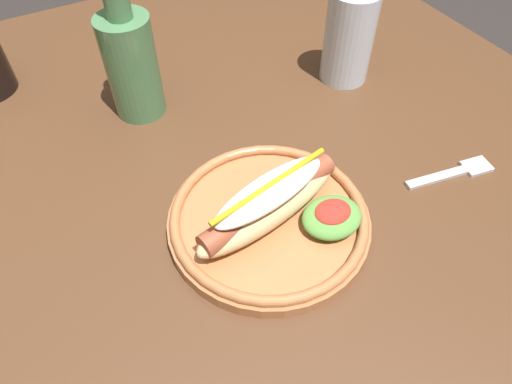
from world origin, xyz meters
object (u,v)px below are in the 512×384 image
(water_cup, at_px, (349,37))
(glass_bottle, at_px, (130,60))
(hot_dog_plate, at_px, (272,214))
(fork, at_px, (456,172))

(water_cup, bearing_deg, glass_bottle, 165.96)
(hot_dog_plate, bearing_deg, water_cup, 38.96)
(hot_dog_plate, distance_m, fork, 0.25)
(fork, bearing_deg, water_cup, 99.96)
(water_cup, bearing_deg, hot_dog_plate, -141.04)
(hot_dog_plate, height_order, water_cup, water_cup)
(hot_dog_plate, relative_size, water_cup, 1.69)
(glass_bottle, bearing_deg, hot_dog_plate, -78.19)
(hot_dog_plate, relative_size, glass_bottle, 1.04)
(hot_dog_plate, relative_size, fork, 1.90)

